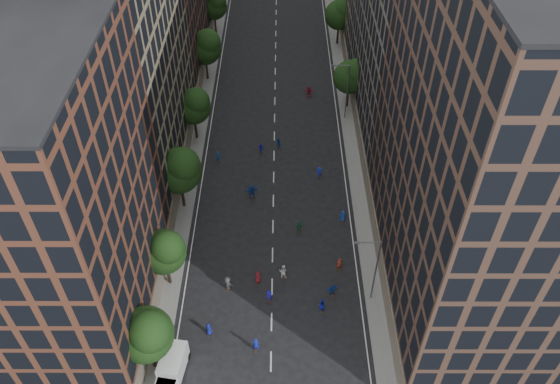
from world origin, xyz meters
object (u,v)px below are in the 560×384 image
at_px(cargo_van, 172,368).
at_px(skater_0, 209,330).
at_px(streetlamp_near, 374,268).
at_px(streetlamp_far, 346,89).
at_px(skater_1, 256,345).
at_px(skater_2, 322,305).

bearing_deg(cargo_van, skater_0, 64.45).
xyz_separation_m(streetlamp_near, streetlamp_far, (0.00, 33.00, 0.00)).
height_order(streetlamp_far, skater_1, streetlamp_far).
height_order(streetlamp_far, skater_0, streetlamp_far).
bearing_deg(streetlamp_far, skater_2, -98.49).
height_order(skater_0, skater_2, skater_2).
height_order(cargo_van, skater_1, cargo_van).
bearing_deg(streetlamp_far, skater_1, -106.82).
bearing_deg(skater_0, cargo_van, 78.24).
distance_m(streetlamp_near, streetlamp_far, 33.00).
relative_size(cargo_van, skater_0, 3.24).
bearing_deg(skater_0, streetlamp_far, -91.89).
xyz_separation_m(cargo_van, skater_0, (3.00, 4.47, -0.56)).
distance_m(streetlamp_far, cargo_van, 46.43).
bearing_deg(skater_0, skater_2, -143.82).
xyz_separation_m(skater_0, skater_1, (4.80, -1.81, 0.17)).
xyz_separation_m(streetlamp_far, skater_1, (-11.86, -39.23, -4.22)).
relative_size(streetlamp_near, cargo_van, 1.80).
bearing_deg(cargo_van, streetlamp_near, 32.64).
distance_m(streetlamp_far, skater_2, 35.18).
bearing_deg(skater_2, streetlamp_near, -161.48).
distance_m(cargo_van, skater_1, 8.25).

